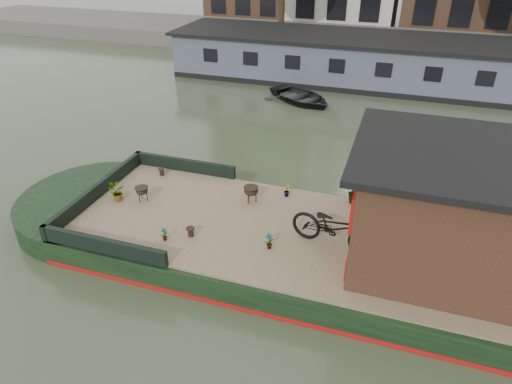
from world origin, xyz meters
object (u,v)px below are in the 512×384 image
(brazier_rear, at_px, (251,194))
(potted_plant_a, at_px, (269,241))
(cabin, at_px, (454,209))
(dinghy, at_px, (301,94))
(brazier_front, at_px, (142,194))
(bicycle, at_px, (335,227))

(brazier_rear, bearing_deg, potted_plant_a, -59.80)
(potted_plant_a, xyz_separation_m, brazier_rear, (-0.97, 1.66, 0.02))
(cabin, xyz_separation_m, dinghy, (-5.37, 10.35, -1.54))
(cabin, relative_size, brazier_rear, 9.65)
(brazier_front, xyz_separation_m, dinghy, (1.57, 10.20, -0.51))
(cabin, xyz_separation_m, potted_plant_a, (-3.43, -0.72, -1.04))
(brazier_front, bearing_deg, bicycle, -4.61)
(bicycle, height_order, brazier_front, bicycle)
(potted_plant_a, height_order, brazier_rear, brazier_rear)
(brazier_front, relative_size, dinghy, 0.12)
(bicycle, relative_size, potted_plant_a, 5.12)
(bicycle, bearing_deg, brazier_rear, 74.79)
(cabin, bearing_deg, bicycle, -173.65)
(potted_plant_a, bearing_deg, brazier_front, 166.17)
(brazier_rear, distance_m, dinghy, 9.47)
(cabin, xyz_separation_m, brazier_rear, (-4.39, 0.94, -1.02))
(bicycle, distance_m, potted_plant_a, 1.39)
(potted_plant_a, xyz_separation_m, brazier_front, (-3.51, 0.87, 0.00))
(bicycle, height_order, potted_plant_a, bicycle)
(potted_plant_a, bearing_deg, bicycle, 20.70)
(bicycle, distance_m, brazier_front, 4.81)
(cabin, distance_m, bicycle, 2.29)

